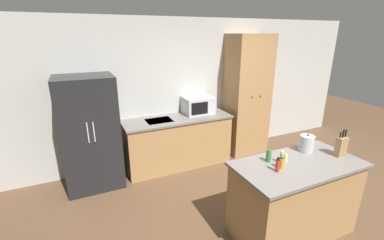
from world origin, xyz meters
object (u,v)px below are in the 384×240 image
object	(u,v)px
pantry_cabinet	(247,96)
spice_bottle_amber_oil	(282,157)
spice_bottle_tall_dark	(286,158)
spice_bottle_pale_salt	(282,163)
kettle	(307,144)
refrigerator	(90,133)
knife_block	(341,146)
spice_bottle_green_herb	(269,156)
microwave	(198,105)
spice_bottle_short_red	(278,165)

from	to	relation	value
pantry_cabinet	spice_bottle_amber_oil	size ratio (longest dim) A/B	15.30
spice_bottle_tall_dark	spice_bottle_pale_salt	size ratio (longest dim) A/B	0.73
kettle	refrigerator	bearing A→B (deg)	141.06
knife_block	spice_bottle_tall_dark	xyz separation A→B (m)	(-0.71, 0.15, -0.08)
spice_bottle_green_herb	spice_bottle_pale_salt	bearing A→B (deg)	-83.40
pantry_cabinet	spice_bottle_green_herb	distance (m)	2.32
refrigerator	microwave	size ratio (longest dim) A/B	3.28
pantry_cabinet	spice_bottle_pale_salt	size ratio (longest dim) A/B	16.57
pantry_cabinet	kettle	bearing A→B (deg)	-105.27
pantry_cabinet	spice_bottle_amber_oil	bearing A→B (deg)	-116.38
pantry_cabinet	spice_bottle_amber_oil	world-z (taller)	pantry_cabinet
knife_block	spice_bottle_green_herb	bearing A→B (deg)	164.50
refrigerator	spice_bottle_pale_salt	xyz separation A→B (m)	(1.81, -2.13, 0.12)
microwave	spice_bottle_pale_salt	world-z (taller)	microwave
microwave	knife_block	xyz separation A→B (m)	(0.76, -2.32, -0.01)
pantry_cabinet	spice_bottle_amber_oil	xyz separation A→B (m)	(-1.04, -2.10, -0.16)
spice_bottle_pale_salt	refrigerator	bearing A→B (deg)	130.22
spice_bottle_pale_salt	kettle	xyz separation A→B (m)	(0.59, 0.20, 0.04)
microwave	spice_bottle_amber_oil	size ratio (longest dim) A/B	3.52
refrigerator	knife_block	world-z (taller)	refrigerator
spice_bottle_pale_salt	kettle	size ratio (longest dim) A/B	0.61
spice_bottle_tall_dark	spice_bottle_pale_salt	xyz separation A→B (m)	(-0.15, -0.09, 0.02)
spice_bottle_short_red	kettle	size ratio (longest dim) A/B	0.71
refrigerator	spice_bottle_tall_dark	bearing A→B (deg)	-46.29
pantry_cabinet	microwave	bearing A→B (deg)	176.02
spice_bottle_amber_oil	spice_bottle_green_herb	distance (m)	0.14
microwave	knife_block	distance (m)	2.44
kettle	pantry_cabinet	bearing A→B (deg)	74.73
spice_bottle_tall_dark	pantry_cabinet	bearing A→B (deg)	64.93
pantry_cabinet	spice_bottle_tall_dark	bearing A→B (deg)	-115.07
pantry_cabinet	microwave	world-z (taller)	pantry_cabinet
spice_bottle_tall_dark	spice_bottle_amber_oil	bearing A→B (deg)	-179.94
knife_block	spice_bottle_green_herb	size ratio (longest dim) A/B	2.29
pantry_cabinet	spice_bottle_short_red	size ratio (longest dim) A/B	14.25
pantry_cabinet	spice_bottle_green_herb	size ratio (longest dim) A/B	16.09
knife_block	spice_bottle_tall_dark	world-z (taller)	knife_block
spice_bottle_short_red	spice_bottle_pale_salt	xyz separation A→B (m)	(0.09, 0.03, -0.01)
spice_bottle_green_herb	spice_bottle_pale_salt	size ratio (longest dim) A/B	1.03
refrigerator	spice_bottle_green_herb	distance (m)	2.65
spice_bottle_amber_oil	spice_bottle_green_herb	xyz separation A→B (m)	(-0.11, 0.09, -0.00)
spice_bottle_short_red	kettle	world-z (taller)	kettle
spice_bottle_amber_oil	refrigerator	bearing A→B (deg)	132.82
spice_bottle_tall_dark	knife_block	bearing A→B (deg)	-12.14
refrigerator	pantry_cabinet	size ratio (longest dim) A/B	0.75
spice_bottle_short_red	knife_block	bearing A→B (deg)	-1.67
refrigerator	spice_bottle_pale_salt	bearing A→B (deg)	-49.78
knife_block	spice_bottle_short_red	distance (m)	0.94
refrigerator	pantry_cabinet	distance (m)	2.95
spice_bottle_amber_oil	spice_bottle_pale_salt	xyz separation A→B (m)	(-0.09, -0.09, -0.01)
pantry_cabinet	spice_bottle_amber_oil	distance (m)	2.35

